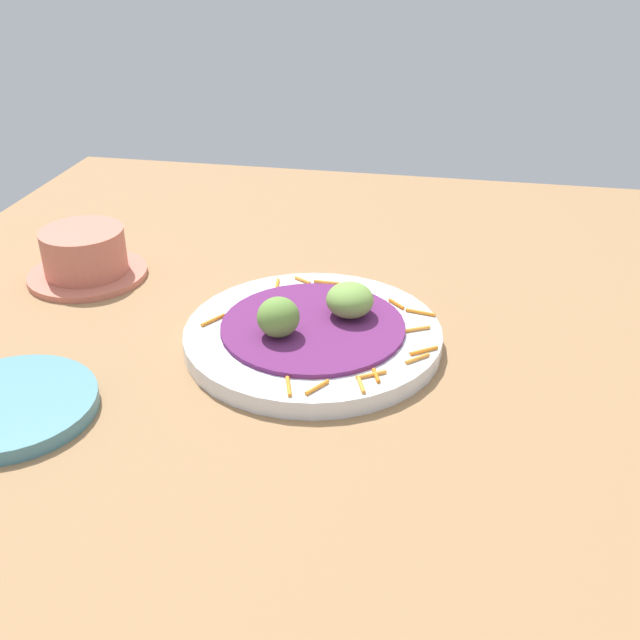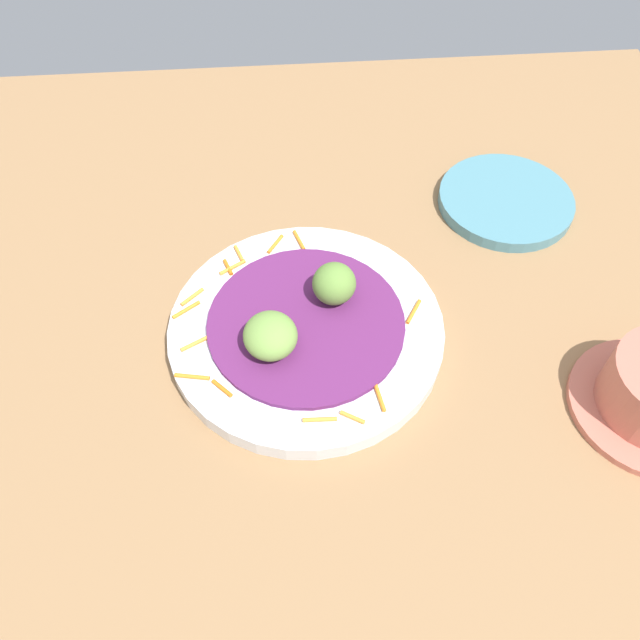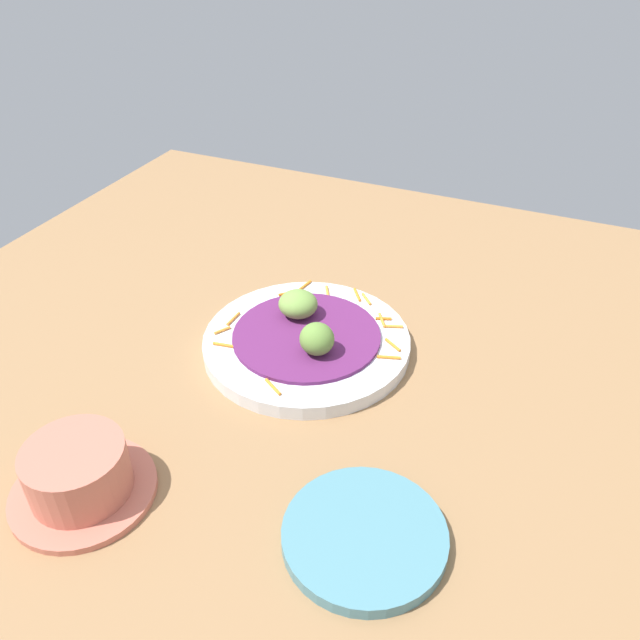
% 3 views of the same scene
% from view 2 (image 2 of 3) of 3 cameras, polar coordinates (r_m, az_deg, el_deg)
% --- Properties ---
extents(table_surface, '(1.10, 1.10, 0.02)m').
position_cam_2_polar(table_surface, '(0.63, -0.97, -5.08)').
color(table_surface, '#936D47').
rests_on(table_surface, ground).
extents(main_plate, '(0.28, 0.28, 0.02)m').
position_cam_2_polar(main_plate, '(0.63, -1.47, -0.92)').
color(main_plate, silver).
rests_on(main_plate, table_surface).
extents(cabbage_bed, '(0.20, 0.20, 0.01)m').
position_cam_2_polar(cabbage_bed, '(0.62, -1.49, -0.24)').
color(cabbage_bed, '#60235B').
rests_on(cabbage_bed, main_plate).
extents(carrot_garnish, '(0.25, 0.25, 0.00)m').
position_cam_2_polar(carrot_garnish, '(0.63, -4.99, 0.03)').
color(carrot_garnish, orange).
rests_on(carrot_garnish, main_plate).
extents(guac_scoop_left, '(0.06, 0.06, 0.04)m').
position_cam_2_polar(guac_scoop_left, '(0.59, -4.52, -1.42)').
color(guac_scoop_left, '#759E47').
rests_on(guac_scoop_left, cabbage_bed).
extents(guac_scoop_center, '(0.06, 0.06, 0.04)m').
position_cam_2_polar(guac_scoop_center, '(0.63, 1.29, 3.31)').
color(guac_scoop_center, olive).
rests_on(guac_scoop_center, cabbage_bed).
extents(side_plate_small, '(0.16, 0.16, 0.01)m').
position_cam_2_polar(side_plate_small, '(0.80, 16.44, 10.32)').
color(side_plate_small, teal).
rests_on(side_plate_small, table_surface).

